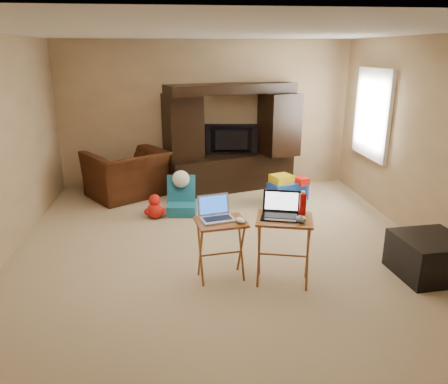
{
  "coord_description": "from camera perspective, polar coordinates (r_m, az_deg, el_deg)",
  "views": [
    {
      "loc": [
        -0.51,
        -4.83,
        2.31
      ],
      "look_at": [
        0.0,
        -0.2,
        0.8
      ],
      "focal_mm": 35.0,
      "sensor_mm": 36.0,
      "label": 1
    }
  ],
  "objects": [
    {
      "name": "floor",
      "position": [
        5.38,
        -0.24,
        -7.48
      ],
      "size": [
        5.5,
        5.5,
        0.0
      ],
      "primitive_type": "plane",
      "color": "tan",
      "rests_on": "ground"
    },
    {
      "name": "ceiling",
      "position": [
        4.86,
        -0.28,
        20.21
      ],
      "size": [
        5.5,
        5.5,
        0.0
      ],
      "primitive_type": "plane",
      "rotation": [
        3.14,
        0.0,
        0.0
      ],
      "color": "silver",
      "rests_on": "ground"
    },
    {
      "name": "wall_back",
      "position": [
        7.67,
        -2.46,
        10.0
      ],
      "size": [
        5.0,
        0.0,
        5.0
      ],
      "primitive_type": "plane",
      "rotation": [
        1.57,
        0.0,
        0.0
      ],
      "color": "tan",
      "rests_on": "ground"
    },
    {
      "name": "wall_front",
      "position": [
        2.39,
        6.81,
        -8.49
      ],
      "size": [
        5.0,
        0.0,
        5.0
      ],
      "primitive_type": "plane",
      "rotation": [
        -1.57,
        0.0,
        0.0
      ],
      "color": "tan",
      "rests_on": "ground"
    },
    {
      "name": "wall_right",
      "position": [
        5.79,
        25.32,
        5.69
      ],
      "size": [
        0.0,
        5.5,
        5.5
      ],
      "primitive_type": "plane",
      "rotation": [
        1.57,
        0.0,
        -1.57
      ],
      "color": "tan",
      "rests_on": "ground"
    },
    {
      "name": "window_pane",
      "position": [
        7.1,
        18.94,
        9.65
      ],
      "size": [
        0.0,
        1.2,
        1.2
      ],
      "primitive_type": "plane",
      "rotation": [
        1.57,
        0.0,
        -1.57
      ],
      "color": "white",
      "rests_on": "ground"
    },
    {
      "name": "window_frame",
      "position": [
        7.09,
        18.79,
        9.65
      ],
      "size": [
        0.06,
        1.14,
        1.34
      ],
      "primitive_type": "cube",
      "color": "white",
      "rests_on": "ground"
    },
    {
      "name": "entertainment_center",
      "position": [
        7.47,
        0.97,
        7.07
      ],
      "size": [
        2.26,
        1.19,
        1.8
      ],
      "primitive_type": "cube",
      "rotation": [
        0.0,
        0.0,
        0.31
      ],
      "color": "black",
      "rests_on": "floor"
    },
    {
      "name": "television",
      "position": [
        7.46,
        0.98,
        6.78
      ],
      "size": [
        0.92,
        0.21,
        0.53
      ],
      "primitive_type": "imported",
      "rotation": [
        0.0,
        0.0,
        3.04
      ],
      "color": "black",
      "rests_on": "entertainment_center"
    },
    {
      "name": "recliner",
      "position": [
        7.34,
        -12.54,
        2.3
      ],
      "size": [
        1.55,
        1.51,
        0.76
      ],
      "primitive_type": "imported",
      "rotation": [
        0.0,
        0.0,
        3.74
      ],
      "color": "#40200D",
      "rests_on": "floor"
    },
    {
      "name": "child_rocker",
      "position": [
        6.45,
        -5.57,
        -0.49
      ],
      "size": [
        0.47,
        0.52,
        0.56
      ],
      "primitive_type": null,
      "rotation": [
        0.0,
        0.0,
        -0.11
      ],
      "color": "#186485",
      "rests_on": "floor"
    },
    {
      "name": "plush_toy",
      "position": [
        6.36,
        -9.01,
        -1.84
      ],
      "size": [
        0.33,
        0.27,
        0.36
      ],
      "primitive_type": null,
      "color": "red",
      "rests_on": "floor"
    },
    {
      "name": "push_toy",
      "position": [
        7.0,
        8.35,
        0.5
      ],
      "size": [
        0.74,
        0.64,
        0.46
      ],
      "primitive_type": null,
      "rotation": [
        0.0,
        0.0,
        0.38
      ],
      "color": "blue",
      "rests_on": "floor"
    },
    {
      "name": "ottoman",
      "position": [
        5.2,
        25.22,
        -7.62
      ],
      "size": [
        0.72,
        0.72,
        0.43
      ],
      "primitive_type": "cube",
      "rotation": [
        0.0,
        0.0,
        0.08
      ],
      "color": "black",
      "rests_on": "floor"
    },
    {
      "name": "tray_table_left",
      "position": [
        4.6,
        -0.4,
        -7.58
      ],
      "size": [
        0.55,
        0.47,
        0.65
      ],
      "primitive_type": "cube",
      "rotation": [
        0.0,
        0.0,
        0.15
      ],
      "color": "brown",
      "rests_on": "floor"
    },
    {
      "name": "tray_table_right",
      "position": [
        4.54,
        7.74,
        -7.64
      ],
      "size": [
        0.65,
        0.57,
        0.72
      ],
      "primitive_type": "cube",
      "rotation": [
        0.0,
        0.0,
        -0.26
      ],
      "color": "#A45527",
      "rests_on": "floor"
    },
    {
      "name": "laptop_left",
      "position": [
        4.45,
        -0.84,
        -2.25
      ],
      "size": [
        0.39,
        0.35,
        0.24
      ],
      "primitive_type": "cube",
      "rotation": [
        0.0,
        0.0,
        0.23
      ],
      "color": "#AAAAAF",
      "rests_on": "tray_table_left"
    },
    {
      "name": "laptop_right",
      "position": [
        4.36,
        7.43,
        -1.86
      ],
      "size": [
        0.45,
        0.4,
        0.24
      ],
      "primitive_type": "cube",
      "rotation": [
        0.0,
        0.0,
        -0.28
      ],
      "color": "black",
      "rests_on": "tray_table_right"
    },
    {
      "name": "mouse_left",
      "position": [
        4.42,
        2.14,
        -3.72
      ],
      "size": [
        0.13,
        0.15,
        0.05
      ],
      "primitive_type": "ellipsoid",
      "rotation": [
        0.0,
        0.0,
        0.36
      ],
      "color": "silver",
      "rests_on": "tray_table_left"
    },
    {
      "name": "mouse_right",
      "position": [
        4.31,
        10.01,
        -3.52
      ],
      "size": [
        0.11,
        0.16,
        0.06
      ],
      "primitive_type": "ellipsoid",
      "rotation": [
        0.0,
        0.0,
        -0.13
      ],
      "color": "#3C3B40",
      "rests_on": "tray_table_right"
    },
    {
      "name": "water_bottle",
      "position": [
        4.48,
        10.23,
        -1.59
      ],
      "size": [
        0.07,
        0.07,
        0.22
      ],
      "primitive_type": "cylinder",
      "color": "red",
      "rests_on": "tray_table_right"
    }
  ]
}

